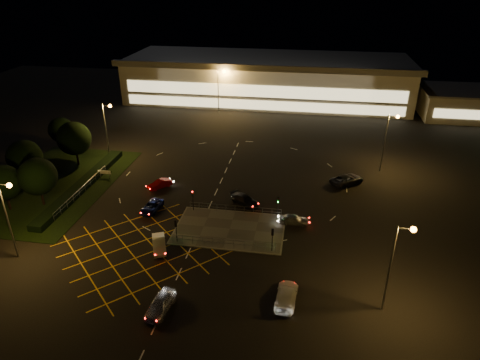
% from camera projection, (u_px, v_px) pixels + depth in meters
% --- Properties ---
extents(ground, '(180.00, 180.00, 0.00)m').
position_uv_depth(ground, '(218.00, 220.00, 58.73)').
color(ground, black).
rests_on(ground, ground).
extents(pedestrian_island, '(14.00, 9.00, 0.12)m').
position_uv_depth(pedestrian_island, '(230.00, 229.00, 56.65)').
color(pedestrian_island, '#4C4944').
rests_on(pedestrian_island, ground).
extents(grass_verge, '(18.00, 30.00, 0.08)m').
position_uv_depth(grass_verge, '(54.00, 185.00, 68.07)').
color(grass_verge, black).
rests_on(grass_verge, ground).
extents(hedge, '(2.00, 26.00, 1.00)m').
position_uv_depth(hedge, '(83.00, 185.00, 67.14)').
color(hedge, black).
rests_on(hedge, ground).
extents(supermarket, '(72.00, 26.50, 10.50)m').
position_uv_depth(supermarket, '(267.00, 78.00, 111.08)').
color(supermarket, beige).
rests_on(supermarket, ground).
extents(retail_unit_a, '(18.80, 14.80, 6.35)m').
position_uv_depth(retail_unit_a, '(462.00, 103.00, 98.29)').
color(retail_unit_a, beige).
rests_on(retail_unit_a, ground).
extents(streetlight_sw, '(1.78, 0.56, 10.03)m').
position_uv_depth(streetlight_sw, '(8.00, 210.00, 48.33)').
color(streetlight_sw, slate).
rests_on(streetlight_sw, ground).
extents(streetlight_se, '(1.78, 0.56, 10.03)m').
position_uv_depth(streetlight_se, '(397.00, 257.00, 40.47)').
color(streetlight_se, slate).
rests_on(streetlight_se, ground).
extents(streetlight_nw, '(1.78, 0.56, 10.03)m').
position_uv_depth(streetlight_nw, '(107.00, 123.00, 75.12)').
color(streetlight_nw, slate).
rests_on(streetlight_nw, ground).
extents(streetlight_ne, '(1.78, 0.56, 10.03)m').
position_uv_depth(streetlight_ne, '(388.00, 135.00, 69.92)').
color(streetlight_ne, slate).
rests_on(streetlight_ne, ground).
extents(streetlight_far_left, '(1.78, 0.56, 10.03)m').
position_uv_depth(streetlight_far_left, '(220.00, 85.00, 99.59)').
color(streetlight_far_left, slate).
rests_on(streetlight_far_left, ground).
extents(streetlight_far_right, '(1.78, 0.56, 10.03)m').
position_uv_depth(streetlight_far_right, '(397.00, 90.00, 95.55)').
color(streetlight_far_right, slate).
rests_on(streetlight_far_right, ground).
extents(signal_sw, '(0.28, 0.30, 3.15)m').
position_uv_depth(signal_sw, '(176.00, 226.00, 52.96)').
color(signal_sw, black).
rests_on(signal_sw, pedestrian_island).
extents(signal_se, '(0.28, 0.30, 3.15)m').
position_uv_depth(signal_se, '(272.00, 235.00, 51.22)').
color(signal_se, black).
rests_on(signal_se, pedestrian_island).
extents(signal_nw, '(0.28, 0.30, 3.15)m').
position_uv_depth(signal_nw, '(193.00, 196.00, 60.02)').
color(signal_nw, black).
rests_on(signal_nw, pedestrian_island).
extents(signal_ne, '(0.28, 0.30, 3.15)m').
position_uv_depth(signal_ne, '(278.00, 203.00, 58.27)').
color(signal_ne, black).
rests_on(signal_ne, pedestrian_island).
extents(tree_a, '(5.04, 5.04, 6.86)m').
position_uv_depth(tree_a, '(3.00, 183.00, 59.39)').
color(tree_a, black).
rests_on(tree_a, ground).
extents(tree_b, '(5.40, 5.40, 7.35)m').
position_uv_depth(tree_b, '(25.00, 157.00, 66.60)').
color(tree_b, black).
rests_on(tree_b, ground).
extents(tree_c, '(5.76, 5.76, 7.84)m').
position_uv_depth(tree_c, '(74.00, 139.00, 72.95)').
color(tree_c, black).
rests_on(tree_c, ground).
extents(tree_d, '(4.68, 4.68, 6.37)m').
position_uv_depth(tree_d, '(61.00, 130.00, 79.54)').
color(tree_d, black).
rests_on(tree_d, ground).
extents(tree_e, '(5.40, 5.40, 7.35)m').
position_uv_depth(tree_e, '(37.00, 176.00, 60.43)').
color(tree_e, black).
rests_on(tree_e, ground).
extents(car_near_silver, '(2.42, 4.83, 1.58)m').
position_uv_depth(car_near_silver, '(160.00, 304.00, 42.99)').
color(car_near_silver, '#B7B9BF').
rests_on(car_near_silver, ground).
extents(car_queue_white, '(3.07, 4.60, 1.43)m').
position_uv_depth(car_queue_white, '(159.00, 244.00, 52.43)').
color(car_queue_white, silver).
rests_on(car_queue_white, ground).
extents(car_left_blue, '(2.54, 4.66, 1.24)m').
position_uv_depth(car_left_blue, '(152.00, 207.00, 60.81)').
color(car_left_blue, '#0B1346').
rests_on(car_left_blue, ground).
extents(car_far_dkgrey, '(5.01, 4.33, 1.38)m').
position_uv_depth(car_far_dkgrey, '(245.00, 200.00, 62.41)').
color(car_far_dkgrey, black).
rests_on(car_far_dkgrey, ground).
extents(car_right_silver, '(3.98, 1.79, 1.33)m').
position_uv_depth(car_right_silver, '(294.00, 219.00, 57.66)').
color(car_right_silver, '#ADAFB5').
rests_on(car_right_silver, ground).
extents(car_circ_red, '(3.58, 3.82, 1.28)m').
position_uv_depth(car_circ_red, '(160.00, 184.00, 67.12)').
color(car_circ_red, maroon).
rests_on(car_circ_red, ground).
extents(car_east_grey, '(6.06, 5.67, 1.58)m').
position_uv_depth(car_east_grey, '(347.00, 180.00, 68.19)').
color(car_east_grey, black).
rests_on(car_east_grey, ground).
extents(car_approach_white, '(2.43, 5.28, 1.50)m').
position_uv_depth(car_approach_white, '(286.00, 295.00, 44.17)').
color(car_approach_white, silver).
rests_on(car_approach_white, ground).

